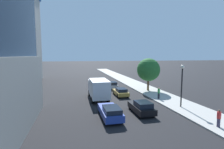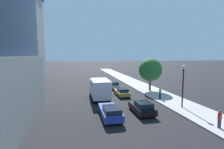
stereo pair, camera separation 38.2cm
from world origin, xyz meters
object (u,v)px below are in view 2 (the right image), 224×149
construction_building (12,25)px  street_tree (150,70)px  car_gold (122,92)px  street_lamp (183,79)px  car_silver (113,85)px  car_blue (110,112)px  car_black (142,107)px  pedestrian_red_shirt (220,119)px  box_truck (100,88)px  pedestrian_green_shirt (160,93)px

construction_building → street_tree: 33.85m
car_gold → street_lamp: bearing=-54.3°
construction_building → car_silver: construction_building is taller
car_gold → car_blue: size_ratio=0.85×
car_silver → car_black: size_ratio=1.04×
street_lamp → street_tree: street_tree is taller
street_tree → pedestrian_red_shirt: (-0.84, -16.47, -2.97)m
car_silver → street_lamp: bearing=-69.0°
car_silver → box_truck: size_ratio=0.63×
street_lamp → street_tree: bearing=88.0°
street_lamp → car_blue: size_ratio=1.08×
car_black → pedestrian_red_shirt: size_ratio=2.64×
construction_building → pedestrian_red_shirt: size_ratio=19.82×
car_black → pedestrian_red_shirt: 7.38m
construction_building → pedestrian_red_shirt: construction_building is taller
car_gold → construction_building: bearing=138.4°
box_truck → pedestrian_green_shirt: box_truck is taller
car_black → car_silver: bearing=90.0°
pedestrian_green_shirt → construction_building: bearing=139.3°
car_silver → box_truck: box_truck is taller
car_black → box_truck: 8.39m
car_blue → box_truck: (-0.00, 8.20, 0.97)m
street_lamp → car_blue: bearing=-170.4°
car_black → car_gold: bearing=90.0°
box_truck → construction_building: bearing=131.3°
pedestrian_red_shirt → car_gold: bearing=110.0°
box_truck → street_tree: bearing=20.8°
car_black → pedestrian_green_shirt: pedestrian_green_shirt is taller
street_lamp → pedestrian_red_shirt: bearing=-94.5°
street_lamp → pedestrian_red_shirt: street_lamp is taller
street_tree → car_silver: 7.93m
construction_building → street_tree: bearing=-31.2°
street_tree → car_gold: (-5.92, -2.56, -3.26)m
car_black → box_truck: size_ratio=0.61×
street_lamp → car_gold: size_ratio=1.27×
construction_building → pedestrian_red_shirt: bearing=-51.1°
pedestrian_red_shirt → car_black: bearing=133.5°
box_truck → car_gold: bearing=16.7°
car_gold → car_blue: 10.08m
car_gold → pedestrian_red_shirt: 14.81m
car_silver → pedestrian_red_shirt: 21.26m
car_silver → pedestrian_green_shirt: bearing=-64.9°
car_black → pedestrian_green_shirt: bearing=46.4°
car_black → construction_building: bearing=128.0°
construction_building → box_truck: (18.04, -20.52, -11.85)m
street_tree → pedestrian_red_shirt: size_ratio=3.70×
street_lamp → street_tree: 10.32m
car_gold → pedestrian_red_shirt: pedestrian_red_shirt is taller
car_gold → pedestrian_green_shirt: (4.80, -3.52, 0.35)m
car_gold → pedestrian_green_shirt: size_ratio=2.41×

